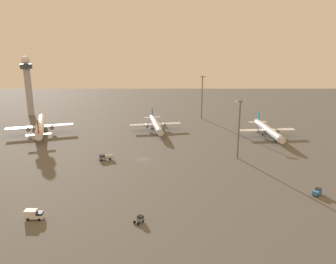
# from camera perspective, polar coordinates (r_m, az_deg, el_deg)

# --- Properties ---
(ground_plane) EXTENTS (416.00, 416.00, 0.00)m
(ground_plane) POSITION_cam_1_polar(r_m,az_deg,el_deg) (158.39, -4.01, -4.48)
(ground_plane) COLOR #56544F
(control_tower) EXTENTS (8.00, 8.00, 40.59)m
(control_tower) POSITION_cam_1_polar(r_m,az_deg,el_deg) (256.77, -21.94, 7.71)
(control_tower) COLOR #A8A8B2
(control_tower) RESTS_ON ground
(airplane_terminal_side) EXTENTS (30.95, 39.70, 10.18)m
(airplane_terminal_side) POSITION_cam_1_polar(r_m,az_deg,el_deg) (198.69, 16.29, 0.33)
(airplane_terminal_side) COLOR white
(airplane_terminal_side) RESTS_ON ground
(airplane_mid_apron) EXTENTS (36.04, 45.84, 12.05)m
(airplane_mid_apron) POSITION_cam_1_polar(r_m,az_deg,el_deg) (209.03, -20.15, 0.94)
(airplane_mid_apron) COLOR white
(airplane_mid_apron) RESTS_ON ground
(airplane_taxiway_distant) EXTENTS (30.26, 38.69, 9.96)m
(airplane_taxiway_distant) POSITION_cam_1_polar(r_m,az_deg,el_deg) (203.35, -1.89, 1.30)
(airplane_taxiway_distant) COLOR silver
(airplane_taxiway_distant) RESTS_ON ground
(pushback_tug) EXTENTS (3.32, 3.53, 2.05)m
(pushback_tug) POSITION_cam_1_polar(r_m,az_deg,el_deg) (108.42, -4.46, -14.07)
(pushback_tug) COLOR gray
(pushback_tug) RESTS_ON ground
(cargo_loader) EXTENTS (4.25, 4.37, 2.25)m
(cargo_loader) POSITION_cam_1_polar(r_m,az_deg,el_deg) (135.05, 23.53, -9.05)
(cargo_loader) COLOR #3372BF
(cargo_loader) RESTS_ON ground
(catering_truck) EXTENTS (5.73, 2.56, 3.05)m
(catering_truck) POSITION_cam_1_polar(r_m,az_deg,el_deg) (116.94, -21.08, -12.52)
(catering_truck) COLOR white
(catering_truck) RESTS_ON ground
(fuel_truck) EXTENTS (6.62, 3.59, 2.35)m
(fuel_truck) POSITION_cam_1_polar(r_m,az_deg,el_deg) (159.30, -10.16, -4.06)
(fuel_truck) COLOR gray
(fuel_truck) RESTS_ON ground
(apron_light_central) EXTENTS (4.80, 0.90, 26.99)m
(apron_light_central) POSITION_cam_1_polar(r_m,az_deg,el_deg) (157.97, 11.81, 1.00)
(apron_light_central) COLOR slate
(apron_light_central) RESTS_ON ground
(apron_light_west) EXTENTS (4.80, 0.90, 28.65)m
(apron_light_west) POSITION_cam_1_polar(r_m,az_deg,el_deg) (230.40, 5.82, 6.14)
(apron_light_west) COLOR slate
(apron_light_west) RESTS_ON ground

